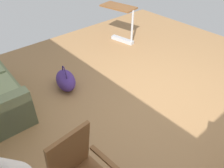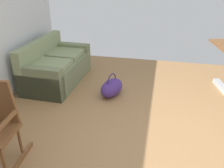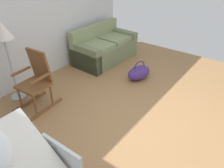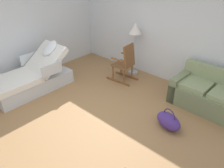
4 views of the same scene
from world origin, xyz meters
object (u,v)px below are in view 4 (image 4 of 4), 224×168
(hospital_bed, at_px, (31,79))
(duffel_bag, at_px, (168,121))
(couch, at_px, (210,96))
(rocking_chair, at_px, (125,64))
(floor_lamp, at_px, (135,32))

(hospital_bed, relative_size, duffel_bag, 3.28)
(hospital_bed, height_order, couch, hospital_bed)
(hospital_bed, relative_size, rocking_chair, 1.96)
(rocking_chair, bearing_deg, hospital_bed, -125.60)
(rocking_chair, height_order, duffel_bag, rocking_chair)
(couch, distance_m, rocking_chair, 2.24)
(hospital_bed, bearing_deg, rocking_chair, 54.40)
(couch, bearing_deg, duffel_bag, -105.18)
(hospital_bed, bearing_deg, floor_lamp, 62.47)
(couch, relative_size, floor_lamp, 1.10)
(couch, relative_size, rocking_chair, 1.55)
(floor_lamp, relative_size, duffel_bag, 2.35)
(floor_lamp, height_order, duffel_bag, floor_lamp)
(floor_lamp, bearing_deg, hospital_bed, -117.53)
(duffel_bag, bearing_deg, couch, 74.82)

